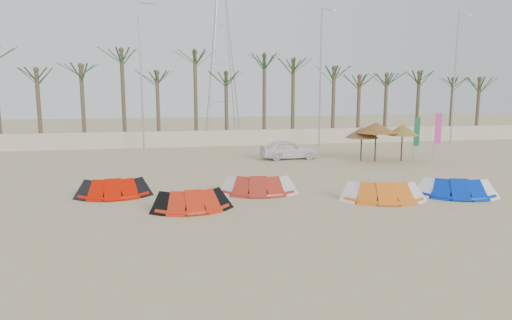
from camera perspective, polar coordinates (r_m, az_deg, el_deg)
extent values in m
plane|color=#B8AD89|center=(16.77, 3.95, -7.56)|extent=(120.00, 120.00, 0.00)
cube|color=beige|center=(37.98, -4.62, 2.74)|extent=(60.00, 0.30, 1.30)
cylinder|color=brown|center=(40.26, -25.25, 5.98)|extent=(0.32, 0.32, 6.50)
ellipsoid|color=#194719|center=(40.27, -25.57, 10.60)|extent=(4.00, 4.00, 2.40)
cylinder|color=brown|center=(39.05, -10.80, 6.61)|extent=(0.32, 0.32, 6.50)
ellipsoid|color=#194719|center=(39.06, -10.94, 11.38)|extent=(4.00, 4.00, 2.40)
cylinder|color=brown|center=(40.36, 3.64, 6.82)|extent=(0.32, 0.32, 6.50)
ellipsoid|color=#194719|center=(40.37, 3.69, 11.44)|extent=(4.00, 4.00, 2.40)
cylinder|color=brown|center=(43.96, 16.45, 6.65)|extent=(0.32, 0.32, 6.50)
ellipsoid|color=#194719|center=(43.97, 16.64, 10.89)|extent=(4.00, 4.00, 2.40)
cylinder|color=brown|center=(48.16, 24.98, 6.36)|extent=(0.32, 0.32, 6.50)
ellipsoid|color=#194719|center=(48.17, 25.24, 10.22)|extent=(4.00, 4.00, 2.40)
cylinder|color=#A5A8AD|center=(35.57, -14.14, 9.91)|extent=(0.14, 0.14, 11.00)
cylinder|color=#A5A8AD|center=(36.07, -13.65, 18.54)|extent=(1.00, 0.08, 0.08)
cube|color=#A5A8AD|center=(36.05, -12.81, 18.50)|extent=(0.35, 0.14, 0.10)
cylinder|color=#A5A8AD|center=(37.56, 8.05, 10.03)|extent=(0.14, 0.14, 11.00)
cylinder|color=#A5A8AD|center=(38.21, 8.98, 18.13)|extent=(1.00, 0.08, 0.08)
cube|color=#A5A8AD|center=(38.37, 9.72, 17.99)|extent=(0.35, 0.14, 0.10)
cylinder|color=#A5A8AD|center=(42.98, 23.56, 9.24)|extent=(0.14, 0.14, 11.00)
cylinder|color=#A5A8AD|center=(43.69, 24.59, 16.28)|extent=(1.00, 0.08, 0.08)
cube|color=#A5A8AD|center=(43.97, 25.13, 16.13)|extent=(0.35, 0.14, 0.10)
cylinder|color=red|center=(21.11, -17.35, -4.21)|extent=(2.85, 0.35, 0.20)
cube|color=black|center=(21.35, -20.76, -3.82)|extent=(0.66, 1.13, 0.40)
cube|color=black|center=(21.06, -13.88, -3.67)|extent=(0.66, 1.13, 0.40)
cylinder|color=red|center=(18.16, -7.94, -6.00)|extent=(2.77, 0.55, 0.20)
cube|color=black|center=(18.20, -11.90, -5.59)|extent=(0.73, 1.17, 0.40)
cube|color=black|center=(18.32, -4.07, -5.32)|extent=(0.73, 1.17, 0.40)
cylinder|color=#AB2A1C|center=(20.76, 0.26, -4.00)|extent=(3.09, 0.82, 0.20)
cube|color=silver|center=(20.61, -3.62, -3.70)|extent=(0.81, 1.20, 0.40)
cube|color=silver|center=(21.14, 3.94, -3.38)|extent=(0.81, 1.20, 0.40)
cylinder|color=orange|center=(20.23, 15.61, -4.69)|extent=(3.14, 0.89, 0.20)
cube|color=white|center=(19.69, 11.76, -4.47)|extent=(0.83, 1.20, 0.40)
cube|color=white|center=(20.95, 19.01, -3.97)|extent=(0.83, 1.20, 0.40)
cylinder|color=#032CB8|center=(22.06, 23.79, -4.01)|extent=(2.90, 1.30, 0.20)
cube|color=white|center=(21.37, 20.65, -3.81)|extent=(0.96, 1.24, 0.40)
cube|color=white|center=(22.91, 26.49, -3.35)|extent=(0.96, 1.24, 0.40)
cylinder|color=#4C331E|center=(30.84, 14.72, 2.13)|extent=(0.10, 0.10, 2.48)
cone|color=#9A602B|center=(30.75, 14.79, 3.95)|extent=(2.65, 2.65, 0.70)
cylinder|color=#4C331E|center=(30.90, 13.03, 1.88)|extent=(0.10, 0.10, 2.13)
cone|color=brown|center=(30.81, 13.09, 3.38)|extent=(2.19, 2.19, 0.70)
cylinder|color=#4C331E|center=(31.46, 17.77, 1.98)|extent=(0.10, 0.10, 2.32)
cone|color=olive|center=(31.37, 17.85, 3.62)|extent=(2.09, 2.09, 0.70)
cylinder|color=#A5A8AD|center=(33.87, 21.45, 3.05)|extent=(0.04, 0.04, 3.25)
cube|color=#E0389E|center=(33.95, 21.80, 3.70)|extent=(0.42, 0.10, 2.11)
cylinder|color=#A5A8AD|center=(32.58, 19.11, 2.72)|extent=(0.04, 0.04, 2.97)
cube|color=#165D35|center=(32.66, 19.48, 3.34)|extent=(0.42, 0.03, 1.93)
imported|color=white|center=(30.97, 4.07, 1.33)|extent=(3.89, 1.70, 1.30)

